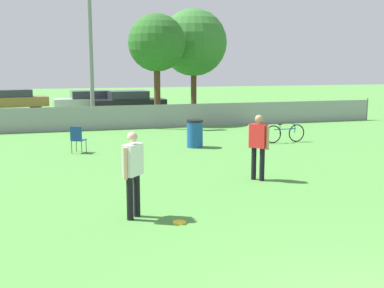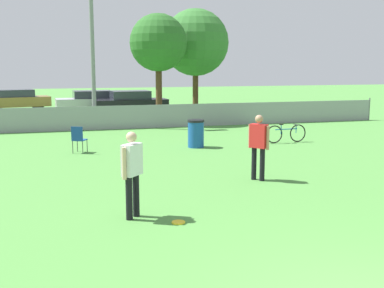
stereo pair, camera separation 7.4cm
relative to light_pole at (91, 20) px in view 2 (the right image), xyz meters
The scene contains 13 objects.
fence_backline 4.92m from the light_pole, 33.25° to the right, with size 25.85×0.07×1.21m.
light_pole is the anchor object (origin of this frame).
tree_near_pole 3.50m from the light_pole, ahead, with size 2.89×2.89×5.52m.
tree_far_right 6.49m from the light_pole, 24.39° to the left, with size 3.70×3.70×6.05m.
player_receiver_white 15.04m from the light_pole, 91.95° to the right, with size 0.46×0.47×1.70m.
player_defender_red 13.29m from the light_pole, 75.69° to the right, with size 0.44×0.49×1.70m.
frisbee_disc 15.84m from the light_pole, 88.92° to the right, with size 0.26×0.26×0.03m.
folding_chair_sideline 8.40m from the light_pole, 99.11° to the right, with size 0.55×0.56×0.92m.
bicycle_sideline 10.68m from the light_pole, 45.93° to the right, with size 1.71×0.44×0.74m.
trash_bin 8.83m from the light_pole, 66.43° to the right, with size 0.61×0.61×1.00m.
parked_car_tan 12.36m from the light_pole, 111.60° to the left, with size 4.52×2.52×1.35m.
parked_car_silver 9.27m from the light_pole, 86.08° to the left, with size 4.68×1.93×1.34m.
parked_car_dark 7.90m from the light_pole, 66.00° to the left, with size 4.50×2.02×1.41m.
Camera 2 is at (-3.60, -4.36, 2.95)m, focal length 45.00 mm.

